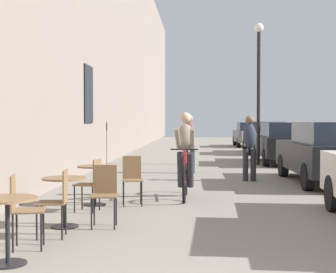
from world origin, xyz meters
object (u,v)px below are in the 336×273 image
Objects in this scene: cafe_table_far at (95,177)px; cyclist_on_bicycle at (185,157)px; cafe_chair_far_toward_street at (132,177)px; pedestrian_mid at (189,140)px; parked_car_fifth at (250,134)px; cafe_table_mid at (64,191)px; cafe_chair_mid_toward_street at (57,198)px; cafe_chair_far_toward_wall at (91,181)px; cafe_chair_near_toward_street at (22,206)px; parked_car_fourth at (265,137)px; parked_car_third at (283,142)px; street_lamp at (259,75)px; parked_car_second at (328,152)px; cafe_chair_mid_toward_wall at (105,191)px; cafe_table_near at (7,216)px; pedestrian_near at (249,144)px.

cyclist_on_bicycle reaches higher than cafe_table_far.
cafe_chair_far_toward_street is 5.66m from pedestrian_mid.
parked_car_fifth reaches higher than cafe_table_far.
cafe_table_far is at bearing -103.37° from parked_car_fifth.
cafe_table_mid is 0.64m from cafe_chair_mid_toward_street.
parked_car_fifth is at bearing 77.21° from cafe_chair_far_toward_wall.
cafe_table_mid is (0.18, 1.25, 0.00)m from cafe_chair_near_toward_street.
parked_car_fourth is at bearing 73.44° from cafe_chair_far_toward_street.
cafe_chair_near_toward_street is 1.24× the size of cafe_table_far.
street_lamp is at bearing -143.98° from parked_car_third.
cafe_chair_near_toward_street is at bearing -114.14° from cyclist_on_bicycle.
parked_car_fourth is (4.97, 15.44, 0.26)m from cafe_chair_far_toward_wall.
parked_car_second reaches higher than cafe_table_far.
cafe_chair_mid_toward_wall is 6.96m from parked_car_second.
parked_car_third is (4.29, 9.11, 0.25)m from cafe_chair_far_toward_street.
pedestrian_mid is at bearing 80.27° from cafe_chair_far_toward_street.
parked_car_fifth is (4.96, 23.50, 0.23)m from cafe_chair_mid_toward_street.
pedestrian_mid reaches higher than cafe_table_far.
cafe_chair_far_toward_street reaches higher than cafe_table_far.
cafe_table_near is 9.61m from pedestrian_mid.
pedestrian_mid is (0.95, 5.56, 0.45)m from cafe_chair_far_toward_street.
parked_car_third is 1.02× the size of parked_car_fifth.
pedestrian_mid is (1.63, 5.63, 0.45)m from cafe_table_far.
parked_car_second is 1.02× the size of parked_car_fourth.
cafe_chair_far_toward_street is at bearing -142.64° from parked_car_second.
street_lamp is 1.15× the size of parked_car_second.
pedestrian_near is at bearing 60.93° from cyclist_on_bicycle.
pedestrian_mid is (1.55, 6.29, 0.45)m from cafe_chair_far_toward_wall.
parked_car_fifth is at bearing 89.91° from parked_car_third.
cyclist_on_bicycle is 14.19m from parked_car_fourth.
cafe_table_mid and cafe_table_far have the same top height.
cafe_chair_mid_toward_wall is at bearing -105.25° from parked_car_fourth.
pedestrian_mid is at bearing 147.38° from parked_car_second.
parked_car_fourth reaches higher than cafe_table_mid.
cafe_chair_mid_toward_street is 0.18× the size of street_lamp.
cafe_chair_far_toward_street is at bearing -123.86° from pedestrian_near.
pedestrian_mid reaches higher than cafe_chair_mid_toward_wall.
pedestrian_mid is 0.42× the size of parked_car_fifth.
parked_car_fourth is at bearing 73.81° from cafe_chair_mid_toward_street.
pedestrian_mid is 0.40× the size of parked_car_second.
parked_car_third is at bearing 67.15° from cafe_chair_near_toward_street.
parked_car_fourth is 6.18m from parked_car_fifth.
cafe_table_mid is 0.15× the size of street_lamp.
pedestrian_near is 5.18m from street_lamp.
pedestrian_near is (3.36, 7.63, 0.42)m from cafe_table_near.
cyclist_on_bicycle is 3.23m from pedestrian_near.
parked_car_second is (3.44, 2.42, -0.03)m from cyclist_on_bicycle.
parked_car_third is (-0.11, 5.76, -0.01)m from parked_car_second.
cafe_table_mid is 7.40m from parked_car_second.
cafe_table_near is at bearing -93.22° from cafe_table_mid.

